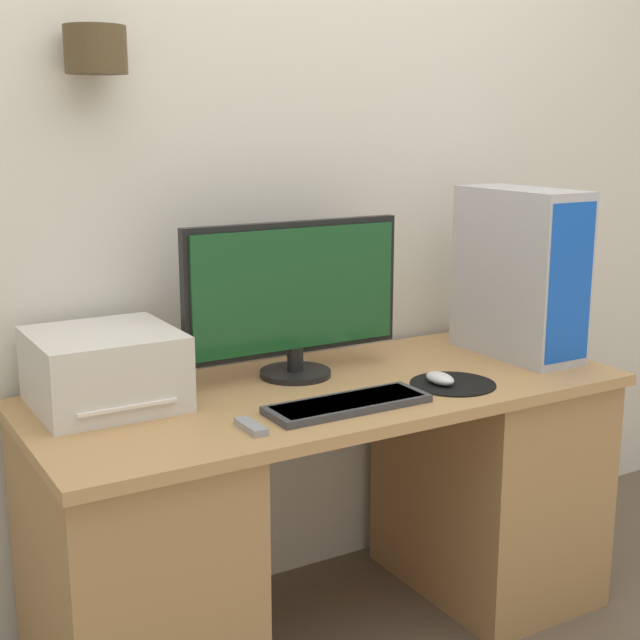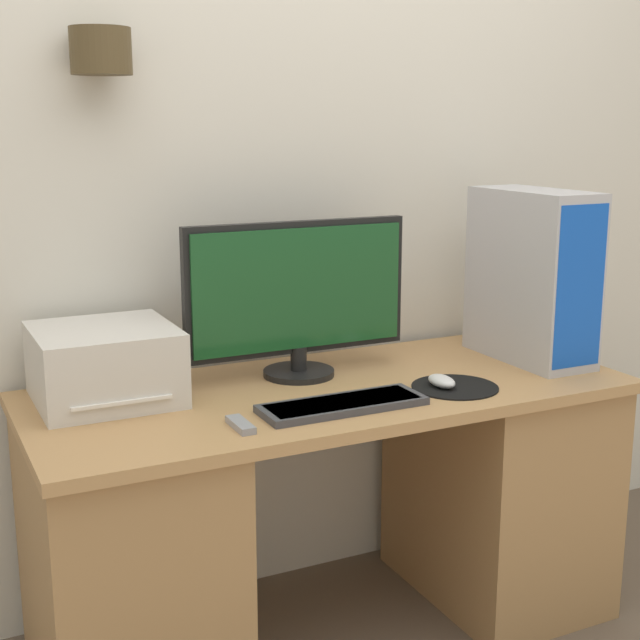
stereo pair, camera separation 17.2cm
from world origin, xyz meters
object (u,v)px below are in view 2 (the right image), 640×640
at_px(printer, 105,364).
at_px(remote_control, 241,425).
at_px(mouse, 442,381).
at_px(monitor, 298,294).
at_px(computer_tower, 532,276).
at_px(keyboard, 343,404).

xyz_separation_m(printer, remote_control, (0.22, -0.34, -0.08)).
xyz_separation_m(mouse, printer, (-0.79, 0.28, 0.07)).
distance_m(monitor, computer_tower, 0.68).
bearing_deg(keyboard, computer_tower, 13.80).
relative_size(monitor, remote_control, 5.77).
distance_m(keyboard, mouse, 0.31).
bearing_deg(monitor, computer_tower, -11.28).
xyz_separation_m(computer_tower, remote_control, (-0.96, -0.19, -0.23)).
bearing_deg(keyboard, printer, 147.35).
relative_size(keyboard, computer_tower, 0.84).
xyz_separation_m(mouse, remote_control, (-0.57, -0.06, -0.01)).
distance_m(monitor, printer, 0.53).
distance_m(keyboard, computer_tower, 0.75).
relative_size(monitor, keyboard, 1.54).
height_order(mouse, printer, printer).
bearing_deg(monitor, mouse, -43.82).
relative_size(monitor, mouse, 6.59).
bearing_deg(keyboard, monitor, 85.70).
height_order(monitor, remote_control, monitor).
height_order(printer, remote_control, printer).
bearing_deg(remote_control, keyboard, 5.10).
bearing_deg(printer, monitor, -1.23).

